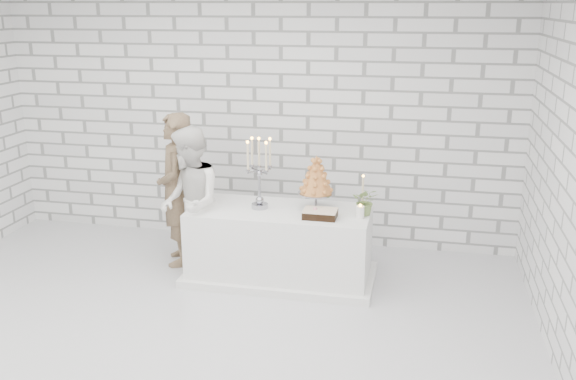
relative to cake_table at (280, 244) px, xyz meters
The scene contains 11 objects.
ground 1.53m from the cake_table, 111.76° to the right, with size 6.00×5.00×0.01m, color silver.
wall_back 1.68m from the cake_table, 116.03° to the left, with size 6.00×0.01×3.00m, color white.
cake_table is the anchor object (origin of this frame).
groom 1.28m from the cake_table, behind, with size 0.60×0.39×1.65m, color brown.
bride 1.00m from the cake_table, behind, with size 0.76×0.59×1.56m, color white.
candelabra 0.77m from the cake_table, behind, with size 0.30×0.30×0.73m, color #95949E, non-canonical shape.
croquembouche 0.75m from the cake_table, 13.82° to the left, with size 0.36×0.36×0.56m, color #9D551F, non-canonical shape.
chocolate_cake 0.62m from the cake_table, 20.67° to the right, with size 0.32×0.23×0.08m, color black.
pillar_candle 0.92m from the cake_table, ahead, with size 0.08×0.08×0.12m, color white.
extra_taper 0.99m from the cake_table, 16.40° to the left, with size 0.06×0.06×0.32m, color beige.
flowers 0.99m from the cake_table, ahead, with size 0.25×0.22×0.28m, color #3F6228.
Camera 1 is at (1.88, -4.45, 2.73)m, focal length 39.29 mm.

